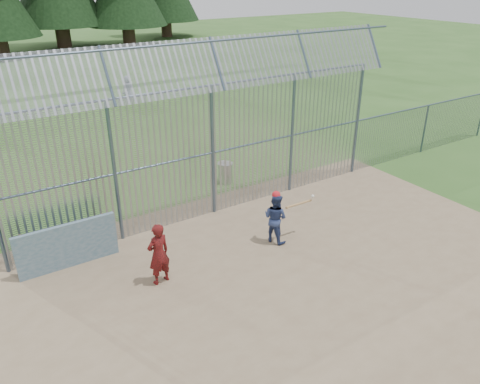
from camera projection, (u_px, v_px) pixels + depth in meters
ground at (282, 265)px, 12.11m from camera, size 120.00×120.00×0.00m
dirt_infield at (294, 274)px, 11.73m from camera, size 14.00×10.00×0.02m
dugout_wall at (68, 246)px, 11.80m from camera, size 2.50×0.12×1.20m
batter at (275, 218)px, 12.87m from camera, size 0.74×0.84×1.44m
onlooker at (159, 254)px, 11.09m from camera, size 0.64×0.48×1.60m
bg_kid_standing at (128, 88)px, 27.05m from camera, size 0.77×0.56×1.46m
bg_kid_seated at (126, 96)px, 26.61m from camera, size 0.54×0.41×0.85m
batting_gear at (283, 197)px, 12.68m from camera, size 1.29×0.37×0.55m
trash_can at (225, 173)px, 16.67m from camera, size 0.56×0.56×0.82m
backstop_fence at (264, 131)px, 14.59m from camera, size 20.09×0.81×5.30m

